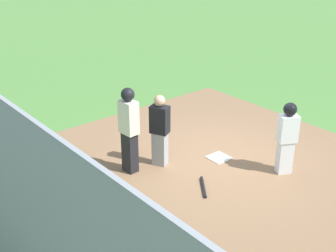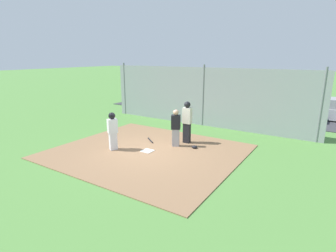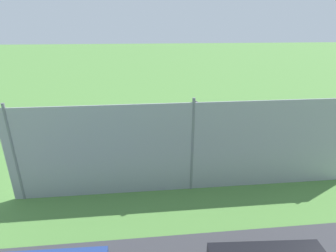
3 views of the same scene
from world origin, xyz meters
name	(u,v)px [view 1 (image 1 of 3)]	position (x,y,z in m)	size (l,w,h in m)	color
ground_plane	(219,159)	(0.00, 0.00, 0.00)	(140.00, 140.00, 0.00)	#51843D
dirt_infield	(219,159)	(0.00, 0.00, 0.01)	(7.20, 6.40, 0.03)	#896647
home_plate	(219,158)	(0.00, 0.00, 0.04)	(0.44, 0.44, 0.02)	white
catcher	(160,130)	(-0.63, -1.18, 0.86)	(0.45, 0.40, 1.59)	#9E9EA3
umpire	(129,128)	(-0.81, -1.85, 1.02)	(0.40, 0.28, 1.86)	black
runner	(287,134)	(1.31, 0.59, 0.91)	(0.41, 0.46, 1.57)	silver
baseball_bat	(203,187)	(0.70, -1.15, 0.06)	(0.06, 0.06, 0.74)	black
catcher_mask	(132,150)	(-1.46, -1.34, 0.09)	(0.24, 0.20, 0.12)	black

